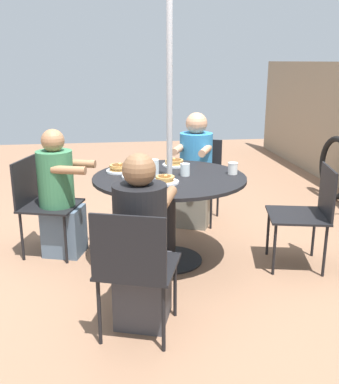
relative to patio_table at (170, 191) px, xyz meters
name	(u,v)px	position (x,y,z in m)	size (l,w,h in m)	color
ground_plane	(170,260)	(0.00, 0.00, -0.63)	(12.00, 12.00, 0.00)	#8C664C
patio_table	(170,191)	(0.00, 0.00, 0.00)	(1.27, 1.27, 0.76)	black
umbrella_pole	(170,121)	(0.00, 0.00, 0.58)	(0.05, 0.05, 2.42)	#ADADB2
patio_chair_north	(309,209)	(0.25, 1.12, -0.13)	(0.56, 0.56, 0.86)	black
patio_chair_east	(199,174)	(-1.05, 0.46, -0.13)	(0.61, 0.61, 0.86)	black
diner_east	(195,174)	(-0.89, 0.39, -0.08)	(0.58, 0.50, 1.17)	gray
patio_chair_south	(41,199)	(-0.34, -1.10, -0.13)	(0.58, 0.58, 0.86)	black
diner_south	(60,198)	(-0.29, -0.93, -0.11)	(0.42, 0.51, 1.12)	slate
patio_chair_west	(135,264)	(1.09, -0.36, -0.13)	(0.59, 0.59, 0.86)	black
diner_west	(142,248)	(0.92, -0.30, -0.10)	(0.57, 0.47, 1.15)	#3D3D42
pancake_plate_a	(165,180)	(0.21, -0.07, 0.15)	(0.22, 0.22, 0.07)	white
pancake_plate_b	(174,163)	(-0.37, 0.10, 0.16)	(0.22, 0.22, 0.07)	white
pancake_plate_c	(136,175)	(0.01, -0.28, 0.15)	(0.22, 0.22, 0.06)	white
pancake_plate_d	(119,169)	(-0.20, -0.41, 0.16)	(0.22, 0.22, 0.07)	white
syrup_bottle	(128,186)	(0.45, -0.36, 0.19)	(0.09, 0.07, 0.14)	#602D0F
coffee_cup	(233,168)	(0.00, 0.54, 0.18)	(0.08, 0.08, 0.10)	white
drinking_glass_a	(185,170)	(0.00, 0.13, 0.18)	(0.08, 0.08, 0.10)	silver
drinking_glass_b	(154,167)	(-0.08, -0.12, 0.19)	(0.08, 0.08, 0.13)	silver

